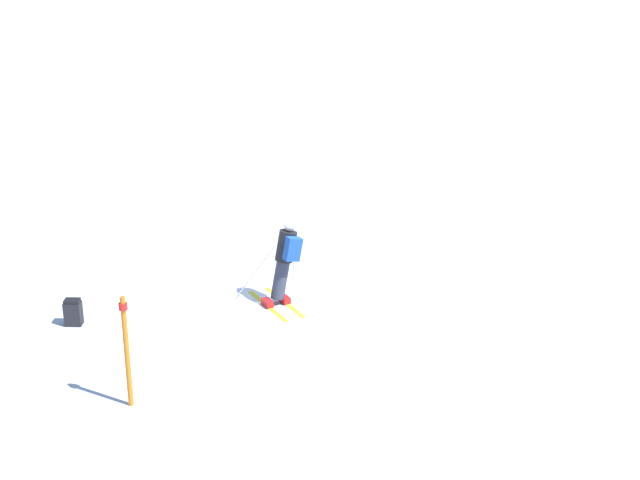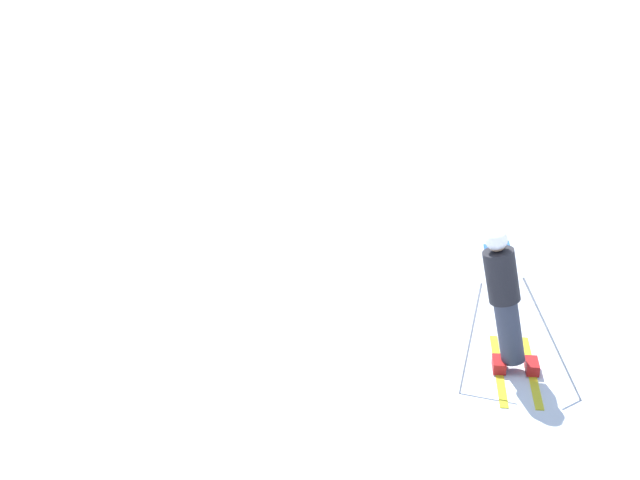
# 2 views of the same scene
# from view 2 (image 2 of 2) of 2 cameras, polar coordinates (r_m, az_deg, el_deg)

# --- Properties ---
(ground_plane) EXTENTS (300.00, 300.00, 0.00)m
(ground_plane) POSITION_cam_2_polar(r_m,az_deg,el_deg) (10.05, 11.00, -8.63)
(ground_plane) COLOR white
(skier) EXTENTS (1.48, 1.60, 1.71)m
(skier) POSITION_cam_2_polar(r_m,az_deg,el_deg) (9.81, 11.69, -3.33)
(skier) COLOR yellow
(skier) RESTS_ON ground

